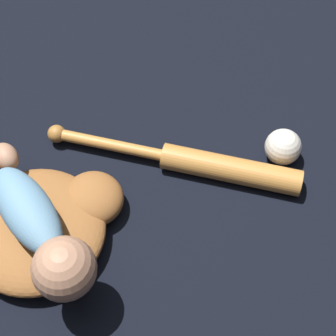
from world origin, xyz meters
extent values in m
plane|color=black|center=(0.00, 0.00, 0.00)|extent=(6.00, 6.00, 0.00)
ellipsoid|color=#935B2D|center=(-0.06, 0.00, 0.04)|extent=(0.33, 0.33, 0.07)
ellipsoid|color=#935B2D|center=(-0.08, 0.13, 0.04)|extent=(0.15, 0.15, 0.07)
ellipsoid|color=#6693B2|center=(-0.06, 0.00, 0.11)|extent=(0.23, 0.14, 0.08)
sphere|color=tan|center=(0.09, 0.03, 0.13)|extent=(0.11, 0.11, 0.11)
ellipsoid|color=tan|center=(-0.21, -0.01, 0.10)|extent=(0.07, 0.06, 0.05)
cylinder|color=#C6843D|center=(-0.05, 0.42, 0.03)|extent=(0.22, 0.27, 0.06)
cylinder|color=#C6843D|center=(-0.21, 0.20, 0.03)|extent=(0.16, 0.21, 0.03)
sphere|color=#A97034|center=(-0.28, 0.10, 0.03)|extent=(0.04, 0.04, 0.04)
sphere|color=silver|center=(-0.05, 0.55, 0.04)|extent=(0.08, 0.08, 0.08)
camera|label=1|loc=(0.52, 0.05, 1.02)|focal=60.00mm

